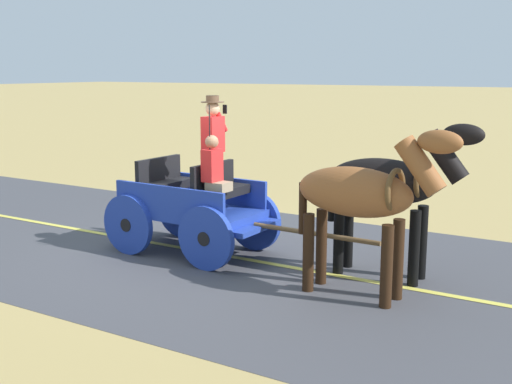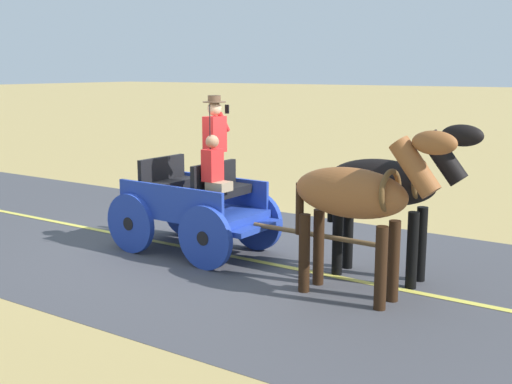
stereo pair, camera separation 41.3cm
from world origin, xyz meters
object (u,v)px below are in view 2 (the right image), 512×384
traffic_cone (197,195)px  horse_drawn_carriage (198,202)px  horse_near_side (389,186)px  horse_off_side (358,197)px

traffic_cone → horse_drawn_carriage: bearing=39.1°
horse_drawn_carriage → horse_near_side: 3.11m
traffic_cone → horse_off_side: bearing=58.1°
traffic_cone → horse_near_side: bearing=66.3°
horse_drawn_carriage → horse_near_side: (-0.38, 3.04, 0.51)m
horse_near_side → traffic_cone: horse_near_side is taller
horse_near_side → horse_drawn_carriage: bearing=-82.9°
horse_near_side → traffic_cone: size_ratio=4.42×
horse_drawn_carriage → horse_off_side: horse_drawn_carriage is taller
horse_drawn_carriage → horse_near_side: size_ratio=2.04×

